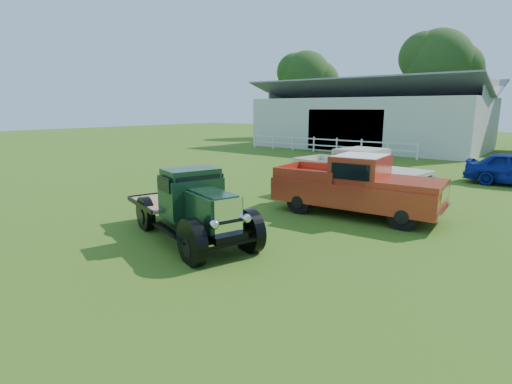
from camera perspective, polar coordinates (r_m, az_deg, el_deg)
The scene contains 8 objects.
ground at distance 11.01m, azimuth -4.75°, elevation -6.23°, with size 120.00×120.00×0.00m, color #3B6919.
shed_left at distance 36.46m, azimuth 16.03°, elevation 10.51°, with size 18.80×10.20×5.60m, color beige, non-canonical shape.
fence_rail at distance 31.62m, azimuth 9.83°, elevation 6.65°, with size 14.20×0.16×1.20m, color white, non-canonical shape.
tree_a at distance 47.81m, azimuth 7.05°, elevation 14.05°, with size 6.30×6.30×10.50m, color #22480F, non-canonical shape.
tree_b at distance 43.12m, azimuth 24.34°, elevation 14.02°, with size 6.90×6.90×11.50m, color #22480F, non-canonical shape.
vintage_flatbed at distance 10.70m, azimuth -9.39°, elevation -1.63°, with size 4.78×1.89×1.89m, color #173520, non-canonical shape.
red_pickup at distance 13.27m, azimuth 14.13°, elevation 1.01°, with size 5.45×2.09×1.99m, color #AC311D, non-canonical shape.
white_pickup at distance 15.46m, azimuth 14.33°, elevation 2.38°, with size 5.20×2.02×1.91m, color #BDB99E, non-canonical shape.
Camera 1 is at (7.23, -7.57, 3.43)m, focal length 28.00 mm.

